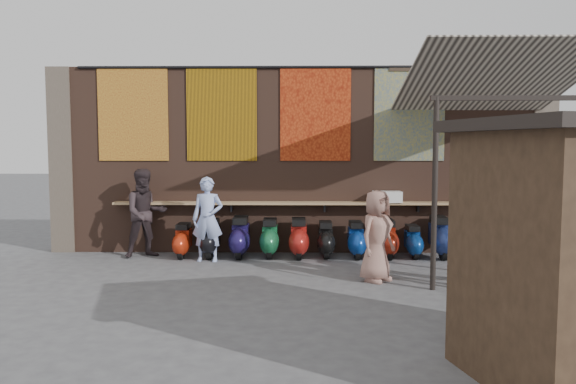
# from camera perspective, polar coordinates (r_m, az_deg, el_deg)

# --- Properties ---
(ground) EXTENTS (70.00, 70.00, 0.00)m
(ground) POSITION_cam_1_polar(r_m,az_deg,el_deg) (9.84, 1.50, -8.96)
(ground) COLOR #474749
(ground) RESTS_ON ground
(brick_wall) EXTENTS (10.00, 0.40, 4.00)m
(brick_wall) POSITION_cam_1_polar(r_m,az_deg,el_deg) (12.26, 1.34, 3.22)
(brick_wall) COLOR brown
(brick_wall) RESTS_ON ground
(pier_left) EXTENTS (0.50, 0.50, 4.00)m
(pier_left) POSITION_cam_1_polar(r_m,az_deg,el_deg) (13.27, -21.77, 3.00)
(pier_left) COLOR #4C4238
(pier_left) RESTS_ON ground
(pier_right) EXTENTS (0.50, 0.50, 4.00)m
(pier_right) POSITION_cam_1_polar(r_m,az_deg,el_deg) (13.38, 24.25, 2.93)
(pier_right) COLOR #4C4238
(pier_right) RESTS_ON ground
(eating_counter) EXTENTS (8.00, 0.32, 0.05)m
(eating_counter) POSITION_cam_1_polar(r_m,az_deg,el_deg) (11.95, 1.35, -1.14)
(eating_counter) COLOR #9E7A51
(eating_counter) RESTS_ON brick_wall
(shelf_box) EXTENTS (0.59, 0.33, 0.23)m
(shelf_box) POSITION_cam_1_polar(r_m,az_deg,el_deg) (12.07, 10.05, -0.48)
(shelf_box) COLOR white
(shelf_box) RESTS_ON eating_counter
(tapestry_redgold) EXTENTS (1.50, 0.02, 2.00)m
(tapestry_redgold) POSITION_cam_1_polar(r_m,az_deg,el_deg) (12.54, -15.47, 7.66)
(tapestry_redgold) COLOR maroon
(tapestry_redgold) RESTS_ON brick_wall
(tapestry_sun) EXTENTS (1.50, 0.02, 2.00)m
(tapestry_sun) POSITION_cam_1_polar(r_m,az_deg,el_deg) (12.16, -6.75, 7.89)
(tapestry_sun) COLOR orange
(tapestry_sun) RESTS_ON brick_wall
(tapestry_orange) EXTENTS (1.50, 0.02, 2.00)m
(tapestry_orange) POSITION_cam_1_polar(r_m,az_deg,el_deg) (12.06, 2.80, 7.94)
(tapestry_orange) COLOR #B13D16
(tapestry_orange) RESTS_ON brick_wall
(tapestry_multi) EXTENTS (1.50, 0.02, 2.00)m
(tapestry_multi) POSITION_cam_1_polar(r_m,az_deg,el_deg) (12.30, 12.24, 7.78)
(tapestry_multi) COLOR navy
(tapestry_multi) RESTS_ON brick_wall
(hang_rail) EXTENTS (9.50, 0.06, 0.06)m
(hang_rail) POSITION_cam_1_polar(r_m,az_deg,el_deg) (12.14, 1.37, 12.58)
(hang_rail) COLOR black
(hang_rail) RESTS_ON brick_wall
(scooter_stool_0) EXTENTS (0.33, 0.74, 0.70)m
(scooter_stool_0) POSITION_cam_1_polar(r_m,az_deg,el_deg) (11.93, -10.63, -4.87)
(scooter_stool_0) COLOR #B4260D
(scooter_stool_0) RESTS_ON ground
(scooter_stool_1) EXTENTS (0.37, 0.82, 0.78)m
(scooter_stool_1) POSITION_cam_1_polar(r_m,az_deg,el_deg) (11.85, -7.83, -4.70)
(scooter_stool_1) COLOR black
(scooter_stool_1) RESTS_ON ground
(scooter_stool_2) EXTENTS (0.40, 0.88, 0.84)m
(scooter_stool_2) POSITION_cam_1_polar(r_m,az_deg,el_deg) (11.77, -4.87, -4.60)
(scooter_stool_2) COLOR #1A1244
(scooter_stool_2) RESTS_ON ground
(scooter_stool_3) EXTENTS (0.37, 0.83, 0.79)m
(scooter_stool_3) POSITION_cam_1_polar(r_m,az_deg,el_deg) (11.77, -1.86, -4.71)
(scooter_stool_3) COLOR #186238
(scooter_stool_3) RESTS_ON ground
(scooter_stool_4) EXTENTS (0.38, 0.85, 0.81)m
(scooter_stool_4) POSITION_cam_1_polar(r_m,az_deg,el_deg) (11.68, 1.10, -4.73)
(scooter_stool_4) COLOR #A11B15
(scooter_stool_4) RESTS_ON ground
(scooter_stool_5) EXTENTS (0.35, 0.77, 0.73)m
(scooter_stool_5) POSITION_cam_1_polar(r_m,az_deg,el_deg) (11.78, 3.84, -4.85)
(scooter_stool_5) COLOR black
(scooter_stool_5) RESTS_ON ground
(scooter_stool_6) EXTENTS (0.35, 0.79, 0.75)m
(scooter_stool_6) POSITION_cam_1_polar(r_m,az_deg,el_deg) (11.76, 6.93, -4.85)
(scooter_stool_6) COLOR navy
(scooter_stool_6) RESTS_ON ground
(scooter_stool_7) EXTENTS (0.37, 0.83, 0.79)m
(scooter_stool_7) POSITION_cam_1_polar(r_m,az_deg,el_deg) (11.84, 10.03, -4.72)
(scooter_stool_7) COLOR maroon
(scooter_stool_7) RESTS_ON ground
(scooter_stool_8) EXTENTS (0.32, 0.71, 0.67)m
(scooter_stool_8) POSITION_cam_1_polar(r_m,az_deg,el_deg) (11.98, 12.58, -4.94)
(scooter_stool_8) COLOR navy
(scooter_stool_8) RESTS_ON ground
(scooter_stool_9) EXTENTS (0.40, 0.89, 0.85)m
(scooter_stool_9) POSITION_cam_1_polar(r_m,az_deg,el_deg) (12.10, 15.21, -4.47)
(scooter_stool_9) COLOR navy
(scooter_stool_9) RESTS_ON ground
(diner_left) EXTENTS (0.64, 0.44, 1.71)m
(diner_left) POSITION_cam_1_polar(r_m,az_deg,el_deg) (11.39, -8.17, -2.75)
(diner_left) COLOR #9CAEE3
(diner_left) RESTS_ON ground
(diner_right) EXTENTS (1.11, 1.02, 1.85)m
(diner_right) POSITION_cam_1_polar(r_m,az_deg,el_deg) (12.05, -14.27, -2.09)
(diner_right) COLOR #2E2326
(diner_right) RESTS_ON ground
(shopper_navy) EXTENTS (1.06, 0.62, 1.70)m
(shopper_navy) POSITION_cam_1_polar(r_m,az_deg,el_deg) (9.60, 18.87, -4.40)
(shopper_navy) COLOR black
(shopper_navy) RESTS_ON ground
(shopper_grey) EXTENTS (1.25, 1.01, 1.69)m
(shopper_grey) POSITION_cam_1_polar(r_m,az_deg,el_deg) (9.90, 22.11, -4.24)
(shopper_grey) COLOR slate
(shopper_grey) RESTS_ON ground
(shopper_tan) EXTENTS (0.89, 0.90, 1.57)m
(shopper_tan) POSITION_cam_1_polar(r_m,az_deg,el_deg) (9.75, 9.01, -4.43)
(shopper_tan) COLOR #A17366
(shopper_tan) RESTS_ON ground
(stall_sign) EXTENTS (1.17, 0.33, 0.50)m
(stall_sign) POSITION_cam_1_polar(r_m,az_deg,el_deg) (6.93, 24.16, -0.15)
(stall_sign) COLOR gold
(stall_sign) RESTS_ON market_stall
(stall_shelf) EXTENTS (1.87, 0.56, 0.06)m
(stall_shelf) POSITION_cam_1_polar(r_m,az_deg,el_deg) (7.06, 23.91, -7.39)
(stall_shelf) COLOR #473321
(stall_shelf) RESTS_ON market_stall
(awning_canvas) EXTENTS (3.20, 3.28, 0.97)m
(awning_canvas) POSITION_cam_1_polar(r_m,az_deg,el_deg) (11.14, 20.13, 10.75)
(awning_canvas) COLOR beige
(awning_canvas) RESTS_ON brick_wall
(awning_ledger) EXTENTS (3.30, 0.08, 0.12)m
(awning_ledger) POSITION_cam_1_polar(r_m,az_deg,el_deg) (12.69, 17.75, 11.88)
(awning_ledger) COLOR #33261C
(awning_ledger) RESTS_ON brick_wall
(awning_header) EXTENTS (3.00, 0.08, 0.08)m
(awning_header) POSITION_cam_1_polar(r_m,az_deg,el_deg) (9.70, 23.02, 8.79)
(awning_header) COLOR black
(awning_header) RESTS_ON awning_post_left
(awning_post_left) EXTENTS (0.09, 0.09, 3.10)m
(awning_post_left) POSITION_cam_1_polar(r_m,az_deg,el_deg) (9.27, 14.67, -0.26)
(awning_post_left) COLOR black
(awning_post_left) RESTS_ON ground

